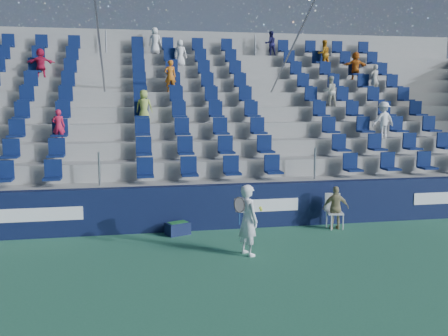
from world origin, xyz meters
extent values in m
plane|color=#2F6F51|center=(0.00, 0.00, 0.00)|extent=(70.00, 70.00, 0.00)
cube|color=#0F1739|center=(0.00, 3.15, 0.60)|extent=(24.00, 0.30, 1.20)
cube|color=white|center=(-5.00, 2.99, 0.62)|extent=(3.20, 0.02, 0.34)
cube|color=white|center=(1.50, 2.99, 0.62)|extent=(1.60, 0.02, 0.34)
cube|color=gray|center=(0.00, 3.72, 0.60)|extent=(24.00, 0.85, 1.20)
cube|color=gray|center=(0.00, 4.57, 0.85)|extent=(24.00, 0.85, 1.70)
cube|color=gray|center=(0.00, 5.42, 1.10)|extent=(24.00, 0.85, 2.20)
cube|color=gray|center=(0.00, 6.28, 1.35)|extent=(24.00, 0.85, 2.70)
cube|color=gray|center=(0.00, 7.12, 1.60)|extent=(24.00, 0.85, 3.20)
cube|color=gray|center=(0.00, 7.97, 1.85)|extent=(24.00, 0.85, 3.70)
cube|color=gray|center=(0.00, 8.82, 2.10)|extent=(24.00, 0.85, 4.20)
cube|color=gray|center=(0.00, 9.68, 2.35)|extent=(24.00, 0.85, 4.70)
cube|color=gray|center=(0.00, 10.52, 2.60)|extent=(24.00, 0.85, 5.20)
cube|color=gray|center=(0.00, 11.20, 3.10)|extent=(24.00, 0.50, 6.20)
cube|color=#0B1A47|center=(0.00, 3.72, 1.55)|extent=(16.05, 0.50, 0.70)
cube|color=#0B1A47|center=(0.00, 4.57, 2.05)|extent=(16.05, 0.50, 0.70)
cube|color=#0B1A47|center=(0.00, 5.42, 2.55)|extent=(16.05, 0.50, 0.70)
cube|color=#0B1A47|center=(0.00, 6.28, 3.05)|extent=(16.05, 0.50, 0.70)
cube|color=#0B1A47|center=(0.00, 7.12, 3.55)|extent=(16.05, 0.50, 0.70)
cube|color=#0B1A47|center=(0.00, 7.97, 4.05)|extent=(16.05, 0.50, 0.70)
cube|color=#0B1A47|center=(0.00, 8.82, 4.55)|extent=(16.05, 0.50, 0.70)
cube|color=#0B1A47|center=(0.00, 9.68, 5.05)|extent=(16.05, 0.50, 0.70)
cube|color=#0B1A47|center=(0.00, 10.52, 5.55)|extent=(16.05, 0.50, 0.70)
cylinder|color=gray|center=(-3.00, 7.12, 4.35)|extent=(0.06, 7.68, 4.55)
cylinder|color=gray|center=(3.00, 7.12, 4.35)|extent=(0.06, 7.68, 4.55)
imported|color=#B91836|center=(-4.21, 5.38, 2.69)|extent=(0.36, 0.24, 0.98)
imported|color=silver|center=(-0.21, 9.62, 5.20)|extent=(0.54, 0.41, 1.00)
imported|color=beige|center=(4.85, 7.08, 3.74)|extent=(0.54, 0.43, 1.07)
imported|color=#CA6717|center=(-0.74, 7.92, 4.26)|extent=(0.43, 0.31, 1.11)
imported|color=white|center=(6.02, 5.38, 2.79)|extent=(0.81, 0.52, 1.18)
imported|color=#19184A|center=(3.61, 10.47, 5.71)|extent=(0.53, 0.43, 1.02)
imported|color=silver|center=(-1.11, 10.47, 5.72)|extent=(0.58, 0.46, 1.05)
imported|color=#BAB5A8|center=(6.97, 7.92, 4.22)|extent=(0.42, 0.32, 1.05)
imported|color=#9BB247|center=(-1.72, 6.23, 3.23)|extent=(0.59, 0.46, 1.06)
imported|color=#C51A42|center=(-5.17, 8.77, 4.70)|extent=(0.95, 0.35, 1.01)
imported|color=#CD6518|center=(6.58, 8.77, 4.74)|extent=(1.01, 0.32, 1.09)
imported|color=orange|center=(5.60, 9.62, 5.25)|extent=(0.59, 0.49, 1.11)
imported|color=white|center=(0.36, 0.77, 0.80)|extent=(0.58, 0.69, 1.61)
cylinder|color=navy|center=(0.11, 0.52, 0.91)|extent=(0.03, 0.03, 0.28)
torus|color=black|center=(0.11, 0.52, 1.21)|extent=(0.30, 0.17, 0.28)
plane|color=#262626|center=(0.11, 0.52, 1.21)|extent=(0.30, 0.16, 0.29)
sphere|color=#BDCB2F|center=(0.61, 0.57, 1.07)|extent=(0.07, 0.07, 0.07)
sphere|color=#BDCB2F|center=(0.61, 0.63, 1.10)|extent=(0.07, 0.07, 0.07)
cube|color=white|center=(3.20, 2.55, 0.43)|extent=(0.49, 0.49, 0.04)
cube|color=white|center=(3.20, 2.75, 0.69)|extent=(0.41, 0.13, 0.51)
cylinder|color=white|center=(3.03, 2.38, 0.21)|extent=(0.03, 0.03, 0.41)
cylinder|color=white|center=(3.37, 2.38, 0.21)|extent=(0.03, 0.03, 0.41)
cylinder|color=white|center=(3.03, 2.72, 0.21)|extent=(0.03, 0.03, 0.41)
cylinder|color=white|center=(3.37, 2.72, 0.21)|extent=(0.03, 0.03, 0.41)
imported|color=tan|center=(3.20, 2.50, 0.58)|extent=(0.73, 0.42, 1.17)
cube|color=#0F1739|center=(-1.03, 2.75, 0.16)|extent=(0.68, 0.57, 0.32)
cube|color=#1E662D|center=(-1.03, 2.75, 0.23)|extent=(0.55, 0.43, 0.19)
camera|label=1|loc=(-2.19, -9.80, 3.51)|focal=40.00mm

